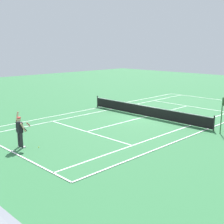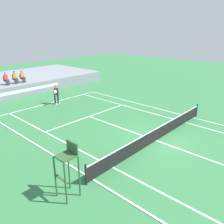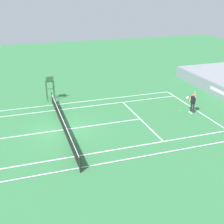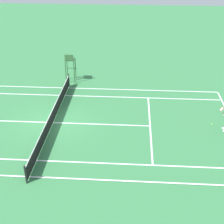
% 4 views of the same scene
% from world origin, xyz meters
% --- Properties ---
extents(ground_plane, '(80.00, 80.00, 0.00)m').
position_xyz_m(ground_plane, '(0.00, 0.00, 0.00)').
color(ground_plane, '#337542').
extents(court, '(11.08, 23.88, 0.03)m').
position_xyz_m(court, '(0.00, 0.00, 0.01)').
color(court, '#337542').
rests_on(court, ground).
extents(net, '(11.98, 0.10, 1.07)m').
position_xyz_m(net, '(0.00, 0.00, 0.52)').
color(net, black).
rests_on(net, ground).
extents(barrier_wall, '(21.13, 0.25, 1.23)m').
position_xyz_m(barrier_wall, '(0.00, 15.91, 0.62)').
color(barrier_wall, gray).
rests_on(barrier_wall, ground).
extents(bleacher_platform, '(21.13, 9.82, 1.23)m').
position_xyz_m(bleacher_platform, '(0.00, 20.94, 0.61)').
color(bleacher_platform, gray).
rests_on(bleacher_platform, ground).
extents(spectator_seated_0, '(0.44, 0.60, 1.26)m').
position_xyz_m(spectator_seated_0, '(-1.70, 17.26, 1.84)').
color(spectator_seated_0, '#474C56').
rests_on(spectator_seated_0, bleacher_platform).
extents(spectator_seated_1, '(0.44, 0.60, 1.26)m').
position_xyz_m(spectator_seated_1, '(-0.74, 17.26, 1.84)').
color(spectator_seated_1, '#474C56').
rests_on(spectator_seated_1, bleacher_platform).
extents(spectator_seated_2, '(0.44, 0.60, 1.26)m').
position_xyz_m(spectator_seated_2, '(0.08, 17.26, 1.84)').
color(spectator_seated_2, '#474C56').
rests_on(spectator_seated_2, bleacher_platform).
extents(tennis_player, '(0.77, 0.62, 2.08)m').
position_xyz_m(tennis_player, '(0.18, 11.18, 0.99)').
color(tennis_player, '#232328').
rests_on(tennis_player, ground).
extents(tennis_ball, '(0.07, 0.07, 0.07)m').
position_xyz_m(tennis_ball, '(-0.52, 10.46, 0.03)').
color(tennis_ball, '#D1E533').
rests_on(tennis_ball, ground).
extents(umpire_chair, '(0.77, 0.77, 2.44)m').
position_xyz_m(umpire_chair, '(-6.87, 0.00, 1.56)').
color(umpire_chair, '#2D562D').
rests_on(umpire_chair, ground).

